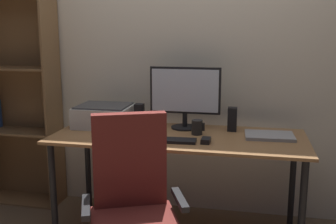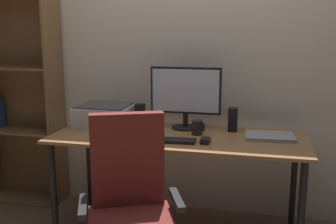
# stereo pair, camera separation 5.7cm
# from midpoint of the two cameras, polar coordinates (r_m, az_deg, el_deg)

# --- Properties ---
(back_wall) EXTENTS (6.40, 0.10, 2.60)m
(back_wall) POSITION_cam_midpoint_polar(r_m,az_deg,el_deg) (3.14, 2.75, 8.99)
(back_wall) COLOR beige
(back_wall) RESTS_ON ground
(desk) EXTENTS (1.72, 0.70, 0.74)m
(desk) POSITION_cam_midpoint_polar(r_m,az_deg,el_deg) (2.74, 0.88, -4.96)
(desk) COLOR olive
(desk) RESTS_ON ground
(monitor) EXTENTS (0.51, 0.20, 0.45)m
(monitor) POSITION_cam_midpoint_polar(r_m,az_deg,el_deg) (2.87, 1.90, 2.62)
(monitor) COLOR black
(monitor) RESTS_ON desk
(keyboard) EXTENTS (0.29, 0.12, 0.02)m
(keyboard) POSITION_cam_midpoint_polar(r_m,az_deg,el_deg) (2.56, 0.24, -4.11)
(keyboard) COLOR black
(keyboard) RESTS_ON desk
(mouse) EXTENTS (0.06, 0.10, 0.03)m
(mouse) POSITION_cam_midpoint_polar(r_m,az_deg,el_deg) (2.54, 4.82, -4.10)
(mouse) COLOR black
(mouse) RESTS_ON desk
(coffee_mug) EXTENTS (0.09, 0.08, 0.10)m
(coffee_mug) POSITION_cam_midpoint_polar(r_m,az_deg,el_deg) (2.73, 3.61, -2.21)
(coffee_mug) COLOR black
(coffee_mug) RESTS_ON desk
(laptop) EXTENTS (0.33, 0.24, 0.02)m
(laptop) POSITION_cam_midpoint_polar(r_m,az_deg,el_deg) (2.74, 13.79, -3.33)
(laptop) COLOR #99999E
(laptop) RESTS_ON desk
(speaker_left) EXTENTS (0.06, 0.07, 0.17)m
(speaker_left) POSITION_cam_midpoint_polar(r_m,az_deg,el_deg) (2.97, -4.69, -0.44)
(speaker_left) COLOR black
(speaker_left) RESTS_ON desk
(speaker_right) EXTENTS (0.06, 0.07, 0.17)m
(speaker_right) POSITION_cam_midpoint_polar(r_m,az_deg,el_deg) (2.85, 8.66, -1.03)
(speaker_right) COLOR black
(speaker_right) RESTS_ON desk
(printer) EXTENTS (0.40, 0.34, 0.16)m
(printer) POSITION_cam_midpoint_polar(r_m,az_deg,el_deg) (3.01, -9.69, -0.51)
(printer) COLOR silver
(printer) RESTS_ON desk
(office_chair) EXTENTS (0.59, 0.59, 1.01)m
(office_chair) POSITION_cam_midpoint_polar(r_m,az_deg,el_deg) (2.18, -5.79, -15.19)
(office_chair) COLOR #232326
(office_chair) RESTS_ON ground
(bookshelf) EXTENTS (0.67, 0.28, 1.76)m
(bookshelf) POSITION_cam_midpoint_polar(r_m,az_deg,el_deg) (3.56, -21.21, 1.55)
(bookshelf) COLOR brown
(bookshelf) RESTS_ON ground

